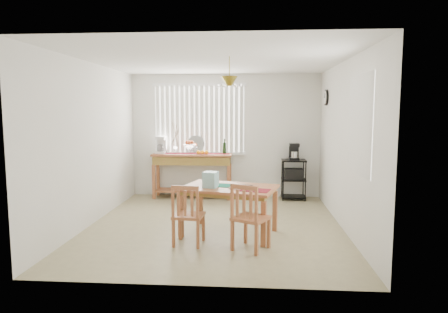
# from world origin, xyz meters

# --- Properties ---
(ground) EXTENTS (4.00, 4.50, 0.01)m
(ground) POSITION_xyz_m (0.00, 0.00, -0.01)
(ground) COLOR tan
(room_shell) EXTENTS (4.20, 4.70, 2.70)m
(room_shell) POSITION_xyz_m (0.00, 0.02, 1.69)
(room_shell) COLOR white
(room_shell) RESTS_ON ground
(sideboard) EXTENTS (1.66, 0.47, 0.94)m
(sideboard) POSITION_xyz_m (-0.67, 2.00, 0.70)
(sideboard) COLOR #AA6139
(sideboard) RESTS_ON ground
(sideboard_items) EXTENTS (1.58, 0.40, 0.72)m
(sideboard_items) POSITION_xyz_m (-0.94, 2.01, 1.08)
(sideboard_items) COLOR maroon
(sideboard_items) RESTS_ON sideboard
(wire_cart) EXTENTS (0.49, 0.39, 0.83)m
(wire_cart) POSITION_xyz_m (1.44, 2.00, 0.50)
(wire_cart) COLOR black
(wire_cart) RESTS_ON ground
(cart_items) EXTENTS (0.19, 0.23, 0.34)m
(cart_items) POSITION_xyz_m (1.44, 2.01, 0.99)
(cart_items) COLOR black
(cart_items) RESTS_ON wire_cart
(dining_table) EXTENTS (1.52, 1.18, 0.72)m
(dining_table) POSITION_xyz_m (0.25, -0.45, 0.64)
(dining_table) COLOR #AA6139
(dining_table) RESTS_ON ground
(table_items) EXTENTS (1.01, 0.72, 0.23)m
(table_items) POSITION_xyz_m (0.09, -0.53, 0.80)
(table_items) COLOR #136B53
(table_items) RESTS_ON dining_table
(chair_left) EXTENTS (0.43, 0.43, 0.85)m
(chair_left) POSITION_xyz_m (-0.28, -0.98, 0.42)
(chair_left) COLOR #AA6139
(chair_left) RESTS_ON ground
(chair_right) EXTENTS (0.56, 0.56, 0.90)m
(chair_right) POSITION_xyz_m (0.56, -1.12, 0.44)
(chair_right) COLOR #AA6139
(chair_right) RESTS_ON ground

